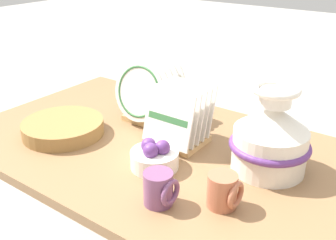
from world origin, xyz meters
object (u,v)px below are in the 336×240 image
object	(u,v)px
dish_rack_square_plates	(180,122)
wicker_charger_stack	(63,128)
ceramic_vase	(271,136)
dish_rack_round_plates	(149,94)
mug_terracotta_glaze	(224,191)
mug_plum_glaze	(160,189)
fruit_bowl	(154,157)

from	to	relation	value
dish_rack_square_plates	wicker_charger_stack	size ratio (longest dim) A/B	0.70
ceramic_vase	dish_rack_round_plates	distance (m)	0.55
ceramic_vase	dish_rack_square_plates	xyz separation A→B (m)	(-0.33, -0.02, -0.03)
wicker_charger_stack	mug_terracotta_glaze	world-z (taller)	mug_terracotta_glaze
mug_plum_glaze	wicker_charger_stack	bearing A→B (deg)	166.70
wicker_charger_stack	mug_plum_glaze	size ratio (longest dim) A/B	3.11
dish_rack_round_plates	dish_rack_square_plates	world-z (taller)	dish_rack_round_plates
dish_rack_square_plates	mug_terracotta_glaze	world-z (taller)	dish_rack_square_plates
dish_rack_square_plates	mug_plum_glaze	bearing A→B (deg)	-64.08
wicker_charger_stack	mug_terracotta_glaze	distance (m)	0.70
mug_plum_glaze	mug_terracotta_glaze	size ratio (longest dim) A/B	1.00
dish_rack_round_plates	mug_plum_glaze	size ratio (longest dim) A/B	2.61
dish_rack_square_plates	wicker_charger_stack	xyz separation A→B (m)	(-0.39, -0.20, -0.06)
dish_rack_square_plates	dish_rack_round_plates	bearing A→B (deg)	156.92
mug_plum_glaze	mug_terracotta_glaze	world-z (taller)	same
ceramic_vase	mug_terracotta_glaze	xyz separation A→B (m)	(-0.02, -0.25, -0.07)
ceramic_vase	fruit_bowl	size ratio (longest dim) A/B	1.80
dish_rack_square_plates	mug_terracotta_glaze	xyz separation A→B (m)	(0.31, -0.24, -0.03)
fruit_bowl	ceramic_vase	bearing A→B (deg)	34.06
mug_plum_glaze	fruit_bowl	xyz separation A→B (m)	(-0.13, 0.14, -0.01)
dish_rack_round_plates	dish_rack_square_plates	size ratio (longest dim) A/B	1.21
ceramic_vase	dish_rack_round_plates	size ratio (longest dim) A/B	1.10
ceramic_vase	mug_plum_glaze	world-z (taller)	ceramic_vase
dish_rack_round_plates	mug_plum_glaze	distance (m)	0.57
mug_terracotta_glaze	fruit_bowl	size ratio (longest dim) A/B	0.63
dish_rack_square_plates	fruit_bowl	world-z (taller)	dish_rack_square_plates
mug_plum_glaze	mug_terracotta_glaze	xyz separation A→B (m)	(0.15, 0.09, 0.00)
mug_plum_glaze	mug_terracotta_glaze	bearing A→B (deg)	32.25
ceramic_vase	dish_rack_round_plates	world-z (taller)	ceramic_vase
wicker_charger_stack	fruit_bowl	size ratio (longest dim) A/B	1.94
wicker_charger_stack	dish_rack_round_plates	bearing A→B (deg)	58.08
mug_plum_glaze	dish_rack_square_plates	bearing A→B (deg)	115.92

